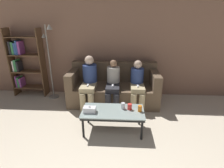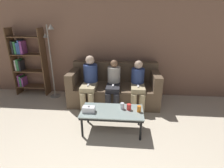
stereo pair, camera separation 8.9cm
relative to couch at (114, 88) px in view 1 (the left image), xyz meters
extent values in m
cube|color=#8C6651|center=(0.00, 0.53, 0.95)|extent=(12.00, 0.06, 2.60)
cube|color=brown|center=(0.00, -0.06, -0.12)|extent=(2.13, 0.91, 0.46)
cube|color=brown|center=(0.00, 0.30, 0.36)|extent=(2.13, 0.20, 0.49)
cube|color=brown|center=(-0.97, -0.06, 0.28)|extent=(0.18, 0.91, 0.35)
cube|color=brown|center=(0.97, -0.06, 0.28)|extent=(0.18, 0.91, 0.35)
cube|color=#8C9E99|center=(0.05, -1.24, 0.06)|extent=(1.12, 0.56, 0.02)
cube|color=black|center=(0.05, -1.24, 0.03)|extent=(1.09, 0.55, 0.04)
cylinder|color=black|center=(-0.46, -1.47, -0.17)|extent=(0.04, 0.04, 0.36)
cylinder|color=black|center=(0.56, -1.47, -0.17)|extent=(0.04, 0.04, 0.36)
cylinder|color=black|center=(-0.46, -1.01, -0.17)|extent=(0.04, 0.04, 0.36)
cylinder|color=black|center=(0.56, -1.01, -0.17)|extent=(0.04, 0.04, 0.36)
cylinder|color=orange|center=(0.53, -1.24, 0.13)|extent=(0.07, 0.07, 0.11)
cylinder|color=red|center=(0.35, -1.18, 0.13)|extent=(0.08, 0.08, 0.11)
cylinder|color=silver|center=(0.23, -1.15, 0.13)|extent=(0.07, 0.07, 0.12)
cube|color=white|center=(-0.36, -1.32, 0.12)|extent=(0.22, 0.12, 0.10)
sphere|color=white|center=(-0.36, -1.32, 0.18)|extent=(0.04, 0.04, 0.04)
cube|color=brown|center=(-2.68, 0.30, 0.53)|extent=(0.02, 0.32, 1.76)
cube|color=brown|center=(-1.85, 0.30, 0.53)|extent=(0.02, 0.32, 1.76)
cube|color=brown|center=(-2.27, 0.30, -0.13)|extent=(0.83, 0.32, 0.02)
cube|color=#8E4293|center=(-2.61, 0.30, 0.03)|extent=(0.03, 0.24, 0.31)
cube|color=#38844C|center=(-2.56, 0.30, 0.02)|extent=(0.05, 0.24, 0.28)
cube|color=#8E4293|center=(-2.50, 0.30, 0.00)|extent=(0.05, 0.24, 0.24)
cube|color=brown|center=(-2.27, 0.30, 0.31)|extent=(0.83, 0.32, 0.02)
cube|color=silver|center=(-2.60, 0.30, 0.46)|extent=(0.04, 0.24, 0.28)
cube|color=#38844C|center=(-2.55, 0.30, 0.47)|extent=(0.06, 0.24, 0.30)
cube|color=#232328|center=(-2.49, 0.30, 0.45)|extent=(0.04, 0.24, 0.26)
cube|color=brown|center=(-2.27, 0.30, 0.75)|extent=(0.83, 0.32, 0.02)
cube|color=#232328|center=(-2.60, 0.30, 0.93)|extent=(0.05, 0.24, 0.33)
cube|color=#38844C|center=(-2.53, 0.30, 0.92)|extent=(0.06, 0.24, 0.31)
cube|color=#33569E|center=(-2.47, 0.30, 0.91)|extent=(0.05, 0.24, 0.29)
cube|color=#33569E|center=(-2.42, 0.30, 0.94)|extent=(0.04, 0.24, 0.35)
cube|color=#8E4293|center=(-2.36, 0.30, 0.93)|extent=(0.06, 0.24, 0.33)
cube|color=brown|center=(-2.27, 0.30, 1.19)|extent=(0.83, 0.32, 0.02)
cylinder|color=gray|center=(-1.60, 0.15, -0.34)|extent=(0.26, 0.26, 0.02)
cylinder|color=gray|center=(-1.60, 0.15, 0.57)|extent=(0.03, 0.03, 1.84)
cone|color=gray|center=(-1.50, 0.15, 1.44)|extent=(0.14, 0.14, 0.12)
cone|color=gray|center=(-1.68, 0.19, 1.24)|extent=(0.12, 0.12, 0.10)
cylinder|color=tan|center=(-0.65, -0.61, -0.12)|extent=(0.13, 0.13, 0.46)
cylinder|color=tan|center=(-0.47, -0.61, -0.12)|extent=(0.13, 0.13, 0.46)
cube|color=tan|center=(-0.56, -0.36, 0.16)|extent=(0.33, 0.50, 0.10)
cylinder|color=#334784|center=(-0.56, -0.11, 0.37)|extent=(0.33, 0.33, 0.51)
sphere|color=beige|center=(-0.56, -0.11, 0.73)|extent=(0.21, 0.21, 0.21)
cube|color=white|center=(-0.56, -0.41, 0.23)|extent=(0.04, 0.12, 0.02)
cylinder|color=#28282D|center=(-0.09, -0.59, -0.12)|extent=(0.13, 0.13, 0.46)
cylinder|color=#28282D|center=(0.09, -0.59, -0.12)|extent=(0.13, 0.13, 0.46)
cube|color=#28282D|center=(0.00, -0.35, 0.16)|extent=(0.30, 0.48, 0.10)
cylinder|color=#B7B2A8|center=(0.00, -0.11, 0.34)|extent=(0.30, 0.30, 0.47)
sphere|color=#997051|center=(0.00, -0.11, 0.66)|extent=(0.17, 0.17, 0.17)
cube|color=white|center=(0.00, -0.40, 0.23)|extent=(0.04, 0.12, 0.02)
cylinder|color=tan|center=(0.47, -0.57, -0.12)|extent=(0.13, 0.13, 0.46)
cylinder|color=tan|center=(0.65, -0.57, -0.12)|extent=(0.13, 0.13, 0.46)
cube|color=tan|center=(0.56, -0.34, 0.16)|extent=(0.30, 0.46, 0.10)
cylinder|color=#334784|center=(0.56, -0.11, 0.33)|extent=(0.30, 0.30, 0.44)
sphere|color=beige|center=(0.56, -0.11, 0.65)|extent=(0.19, 0.19, 0.19)
cube|color=white|center=(0.56, -0.39, 0.23)|extent=(0.04, 0.12, 0.02)
camera|label=1|loc=(0.20, -4.00, 1.64)|focal=28.00mm
camera|label=2|loc=(0.29, -4.00, 1.64)|focal=28.00mm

